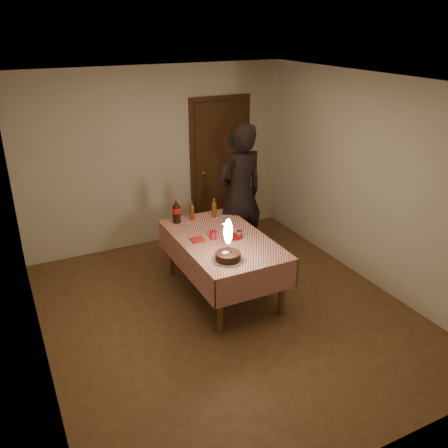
# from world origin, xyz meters

# --- Properties ---
(ground) EXTENTS (4.00, 4.50, 0.01)m
(ground) POSITION_xyz_m (0.00, 0.00, 0.00)
(ground) COLOR brown
(ground) RESTS_ON ground
(room_shell) EXTENTS (4.04, 4.54, 2.62)m
(room_shell) POSITION_xyz_m (0.03, 0.08, 1.65)
(room_shell) COLOR beige
(room_shell) RESTS_ON ground
(dining_table) EXTENTS (1.02, 1.72, 0.75)m
(dining_table) POSITION_xyz_m (0.15, 0.44, 0.65)
(dining_table) COLOR brown
(dining_table) RESTS_ON ground
(birthday_cake) EXTENTS (0.34, 0.34, 0.48)m
(birthday_cake) POSITION_xyz_m (-0.04, -0.09, 0.87)
(birthday_cake) COLOR white
(birthday_cake) RESTS_ON dining_table
(red_plate) EXTENTS (0.22, 0.22, 0.01)m
(red_plate) POSITION_xyz_m (0.29, 0.41, 0.75)
(red_plate) COLOR #AA0D0B
(red_plate) RESTS_ON dining_table
(red_cup) EXTENTS (0.08, 0.08, 0.10)m
(red_cup) POSITION_xyz_m (0.05, 0.47, 0.80)
(red_cup) COLOR red
(red_cup) RESTS_ON dining_table
(clear_cup) EXTENTS (0.07, 0.07, 0.09)m
(clear_cup) POSITION_xyz_m (0.34, 0.36, 0.79)
(clear_cup) COLOR silver
(clear_cup) RESTS_ON dining_table
(napkin_stack) EXTENTS (0.15, 0.15, 0.02)m
(napkin_stack) POSITION_xyz_m (-0.14, 0.50, 0.76)
(napkin_stack) COLOR #B22114
(napkin_stack) RESTS_ON dining_table
(cola_bottle) EXTENTS (0.10, 0.10, 0.32)m
(cola_bottle) POSITION_xyz_m (-0.16, 1.13, 0.90)
(cola_bottle) COLOR black
(cola_bottle) RESTS_ON dining_table
(amber_bottle_left) EXTENTS (0.06, 0.06, 0.26)m
(amber_bottle_left) POSITION_xyz_m (0.05, 1.13, 0.86)
(amber_bottle_left) COLOR #613310
(amber_bottle_left) RESTS_ON dining_table
(amber_bottle_right) EXTENTS (0.06, 0.06, 0.26)m
(amber_bottle_right) POSITION_xyz_m (0.35, 1.09, 0.86)
(amber_bottle_right) COLOR #613310
(amber_bottle_right) RESTS_ON dining_table
(photographer) EXTENTS (0.77, 0.56, 1.95)m
(photographer) POSITION_xyz_m (0.77, 1.15, 0.98)
(photographer) COLOR black
(photographer) RESTS_ON ground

